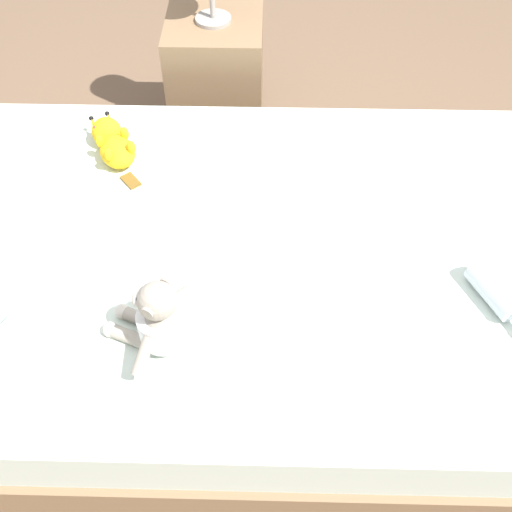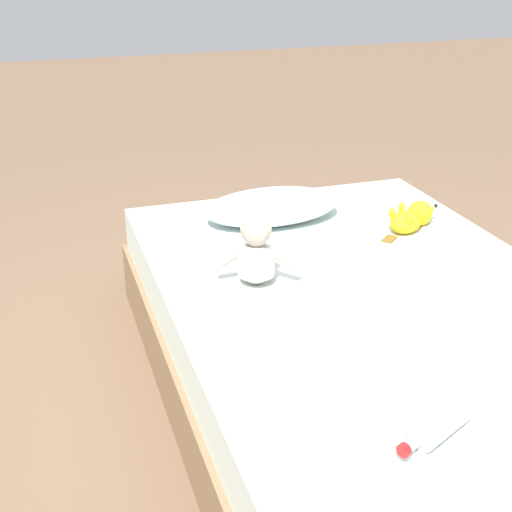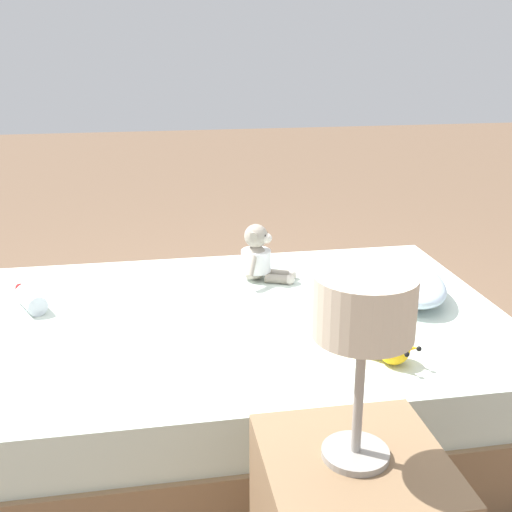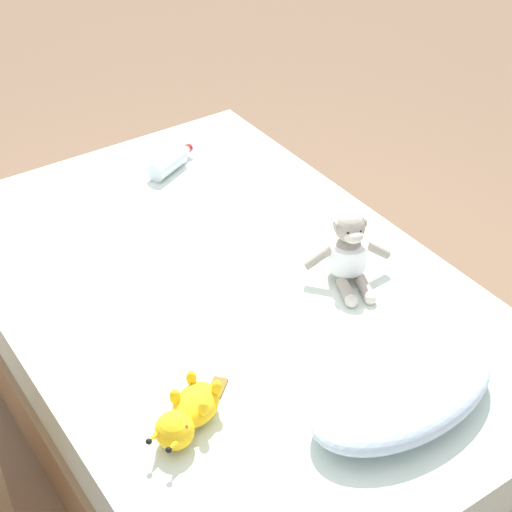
{
  "view_description": "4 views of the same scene",
  "coord_description": "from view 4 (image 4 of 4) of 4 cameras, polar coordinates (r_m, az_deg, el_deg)",
  "views": [
    {
      "loc": [
        -1.15,
        -0.08,
        1.75
      ],
      "look_at": [
        -0.11,
        -0.06,
        0.49
      ],
      "focal_mm": 42.12,
      "sensor_mm": 36.0,
      "label": 1
    },
    {
      "loc": [
        -0.99,
        -1.78,
        1.47
      ],
      "look_at": [
        -0.34,
        0.17,
        0.52
      ],
      "focal_mm": 48.55,
      "sensor_mm": 36.0,
      "label": 2
    },
    {
      "loc": [
        2.08,
        -0.26,
        1.37
      ],
      "look_at": [
        -0.34,
        0.17,
        0.52
      ],
      "focal_mm": 44.62,
      "sensor_mm": 36.0,
      "label": 3
    },
    {
      "loc": [
        1.02,
        1.66,
        2.02
      ],
      "look_at": [
        -0.11,
        -0.0,
        0.49
      ],
      "focal_mm": 56.64,
      "sensor_mm": 36.0,
      "label": 4
    }
  ],
  "objects": [
    {
      "name": "plush_monkey",
      "position": [
        2.51,
        6.58,
        0.23
      ],
      "size": [
        0.28,
        0.25,
        0.24
      ],
      "color": "#9E9384",
      "rests_on": "bed"
    },
    {
      "name": "glass_bottle",
      "position": [
        3.08,
        -6.22,
        6.53
      ],
      "size": [
        0.23,
        0.15,
        0.07
      ],
      "color": "silver",
      "rests_on": "bed"
    },
    {
      "name": "plush_yellow_creature",
      "position": [
        2.08,
        -4.89,
        -11.11
      ],
      "size": [
        0.31,
        0.21,
        0.1
      ],
      "color": "yellow",
      "rests_on": "bed"
    },
    {
      "name": "pillow",
      "position": [
        2.14,
        10.34,
        -9.41
      ],
      "size": [
        0.57,
        0.32,
        0.12
      ],
      "color": "silver",
      "rests_on": "bed"
    },
    {
      "name": "ground_plane",
      "position": [
        2.81,
        -1.93,
        -8.79
      ],
      "size": [
        16.0,
        16.0,
        0.0
      ],
      "primitive_type": "plane",
      "color": "brown"
    },
    {
      "name": "bed",
      "position": [
        2.66,
        -2.02,
        -5.68
      ],
      "size": [
        1.35,
        2.06,
        0.42
      ],
      "color": "#846647",
      "rests_on": "ground_plane"
    }
  ]
}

